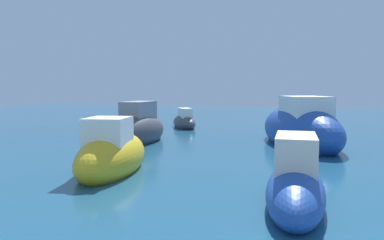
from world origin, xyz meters
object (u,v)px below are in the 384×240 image
(moored_boat_0, at_px, (184,122))
(moored_boat_7, at_px, (112,155))
(moored_boat_5, at_px, (295,185))
(moored_boat_3, at_px, (300,129))
(moored_boat_6, at_px, (135,130))

(moored_boat_0, xyz_separation_m, moored_boat_7, (1.58, -11.03, 0.12))
(moored_boat_5, height_order, moored_boat_7, moored_boat_7)
(moored_boat_0, height_order, moored_boat_5, moored_boat_5)
(moored_boat_3, height_order, moored_boat_5, moored_boat_3)
(moored_boat_3, bearing_deg, moored_boat_5, 158.56)
(moored_boat_5, xyz_separation_m, moored_boat_7, (-4.70, 1.56, 0.05))
(moored_boat_0, relative_size, moored_boat_7, 0.78)
(moored_boat_0, xyz_separation_m, moored_boat_6, (-0.09, -6.13, 0.18))
(moored_boat_0, xyz_separation_m, moored_boat_3, (6.28, -4.78, 0.30))
(moored_boat_0, bearing_deg, moored_boat_3, -159.33)
(moored_boat_0, distance_m, moored_boat_6, 6.13)
(moored_boat_5, height_order, moored_boat_6, moored_boat_6)
(moored_boat_5, relative_size, moored_boat_7, 0.88)
(moored_boat_5, bearing_deg, moored_boat_6, -137.02)
(moored_boat_5, bearing_deg, moored_boat_3, 178.40)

